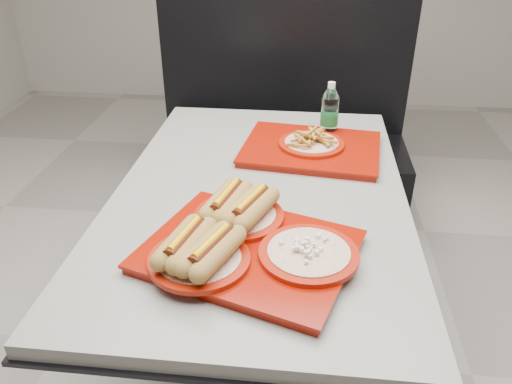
# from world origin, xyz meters

# --- Properties ---
(ground) EXTENTS (6.00, 6.00, 0.00)m
(ground) POSITION_xyz_m (0.00, 0.00, 0.00)
(ground) COLOR gray
(ground) RESTS_ON ground
(diner_table) EXTENTS (0.92, 1.42, 0.75)m
(diner_table) POSITION_xyz_m (0.00, 0.00, 0.58)
(diner_table) COLOR black
(diner_table) RESTS_ON ground
(booth_bench) EXTENTS (1.30, 0.57, 1.35)m
(booth_bench) POSITION_xyz_m (0.00, 1.09, 0.40)
(booth_bench) COLOR black
(booth_bench) RESTS_ON ground
(tray_near) EXTENTS (0.60, 0.53, 0.11)m
(tray_near) POSITION_xyz_m (-0.01, -0.34, 0.79)
(tray_near) COLOR #7E0E03
(tray_near) RESTS_ON diner_table
(tray_far) EXTENTS (0.52, 0.43, 0.10)m
(tray_far) POSITION_xyz_m (0.16, 0.29, 0.78)
(tray_far) COLOR #7E0E03
(tray_far) RESTS_ON diner_table
(water_bottle) EXTENTS (0.07, 0.07, 0.21)m
(water_bottle) POSITION_xyz_m (0.22, 0.45, 0.84)
(water_bottle) COLOR silver
(water_bottle) RESTS_ON diner_table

